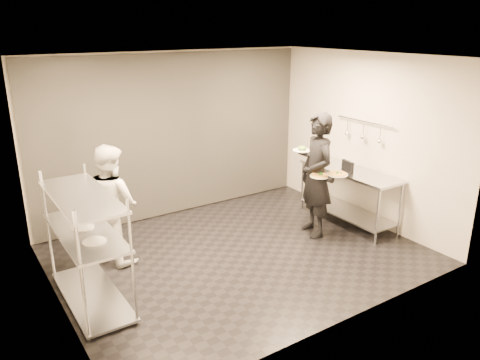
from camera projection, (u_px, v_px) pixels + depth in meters
room_shell at (198, 145)px, 7.34m from camera, size 5.00×4.00×2.80m
pass_rack at (87, 243)px, 5.48m from camera, size 0.60×1.60×1.50m
prep_counter at (349, 187)px, 7.79m from camera, size 0.60×1.80×0.92m
utensil_rail at (364, 131)px, 7.62m from camera, size 0.07×1.20×0.31m
waiter at (316, 175)px, 7.23m from camera, size 0.64×0.81×1.95m
chef at (111, 204)px, 6.47m from camera, size 0.88×0.99×1.68m
pizza_plate_near at (320, 175)px, 7.03m from camera, size 0.29×0.29×0.05m
pizza_plate_far at (337, 174)px, 7.10m from camera, size 0.31×0.31×0.05m
salad_plate at (302, 149)px, 7.31m from camera, size 0.29×0.29×0.07m
pos_monitor at (348, 166)px, 7.56m from camera, size 0.10×0.27×0.19m
bottle_green at (312, 152)px, 8.22m from camera, size 0.08×0.08×0.29m
bottle_clear at (328, 156)px, 8.17m from camera, size 0.05×0.05×0.18m
bottle_dark at (317, 153)px, 8.28m from camera, size 0.07×0.07×0.23m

